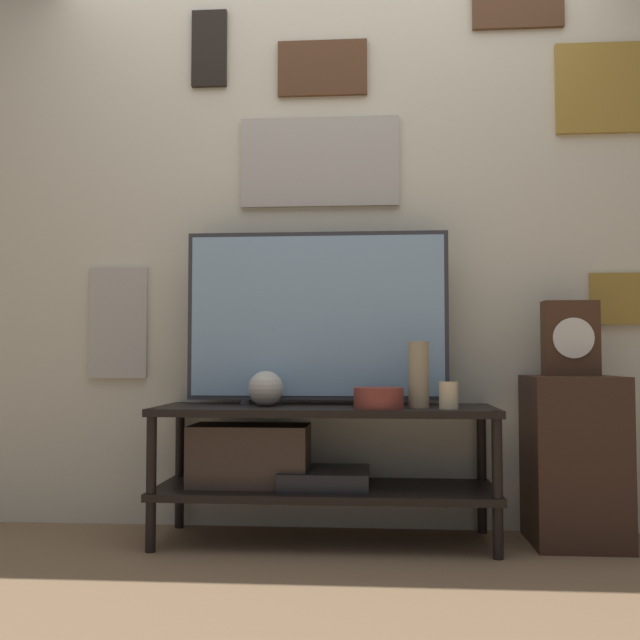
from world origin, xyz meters
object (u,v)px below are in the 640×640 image
object	(u,v)px
vase_wide_bowl	(379,398)
mantel_clock	(570,338)
television	(317,316)
vase_tall_ceramic	(419,375)
candle_jar	(449,395)
vase_round_glass	(266,389)

from	to	relation	value
vase_wide_bowl	mantel_clock	size ratio (longest dim) A/B	0.64
mantel_clock	vase_wide_bowl	bearing A→B (deg)	-165.86
television	mantel_clock	world-z (taller)	television
vase_tall_ceramic	candle_jar	world-z (taller)	vase_tall_ceramic
vase_wide_bowl	candle_jar	size ratio (longest dim) A/B	1.86
vase_round_glass	candle_jar	world-z (taller)	vase_round_glass
vase_wide_bowl	vase_tall_ceramic	bearing A→B (deg)	15.80
vase_tall_ceramic	vase_round_glass	xyz separation A→B (m)	(-0.62, 0.06, -0.06)
vase_wide_bowl	candle_jar	bearing A→B (deg)	-1.76
vase_round_glass	mantel_clock	distance (m)	1.28
candle_jar	mantel_clock	size ratio (longest dim) A/B	0.34
vase_round_glass	television	bearing A→B (deg)	30.21
vase_round_glass	mantel_clock	bearing A→B (deg)	4.26
vase_wide_bowl	candle_jar	world-z (taller)	candle_jar
vase_tall_ceramic	vase_round_glass	size ratio (longest dim) A/B	1.82
vase_wide_bowl	vase_tall_ceramic	size ratio (longest dim) A/B	0.74
vase_round_glass	vase_tall_ceramic	bearing A→B (deg)	-5.57
mantel_clock	candle_jar	bearing A→B (deg)	-158.23
vase_wide_bowl	vase_round_glass	xyz separation A→B (m)	(-0.46, 0.11, 0.03)
vase_round_glass	mantel_clock	xyz separation A→B (m)	(1.26, 0.09, 0.21)
mantel_clock	vase_round_glass	bearing A→B (deg)	-175.74
vase_tall_ceramic	vase_wide_bowl	bearing A→B (deg)	-164.20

